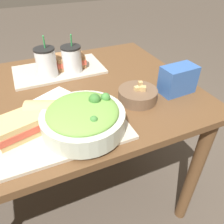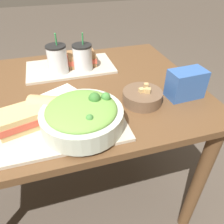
# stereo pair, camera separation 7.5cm
# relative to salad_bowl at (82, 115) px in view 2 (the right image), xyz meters

# --- Properties ---
(ground_plane) EXTENTS (12.00, 12.00, 0.00)m
(ground_plane) POSITION_rel_salad_bowl_xyz_m (-0.09, 0.28, -0.83)
(ground_plane) COLOR #4C4238
(dining_table) EXTENTS (1.31, 0.85, 0.77)m
(dining_table) POSITION_rel_salad_bowl_xyz_m (-0.09, 0.28, -0.17)
(dining_table) COLOR brown
(dining_table) RESTS_ON ground_plane
(tray_near) EXTENTS (0.43, 0.25, 0.01)m
(tray_near) POSITION_rel_salad_bowl_xyz_m (-0.07, 0.01, -0.05)
(tray_near) COLOR #BCB29E
(tray_near) RESTS_ON dining_table
(tray_far) EXTENTS (0.43, 0.25, 0.01)m
(tray_far) POSITION_rel_salad_bowl_xyz_m (0.02, 0.48, -0.05)
(tray_far) COLOR #BCB29E
(tray_far) RESTS_ON dining_table
(salad_bowl) EXTENTS (0.27, 0.27, 0.11)m
(salad_bowl) POSITION_rel_salad_bowl_xyz_m (0.00, 0.00, 0.00)
(salad_bowl) COLOR beige
(salad_bowl) RESTS_ON tray_near
(soup_bowl) EXTENTS (0.16, 0.16, 0.07)m
(soup_bowl) POSITION_rel_salad_bowl_xyz_m (0.26, 0.09, -0.03)
(soup_bowl) COLOR brown
(soup_bowl) RESTS_ON dining_table
(sandwich_near) EXTENTS (0.18, 0.14, 0.06)m
(sandwich_near) POSITION_rel_salad_bowl_xyz_m (-0.20, 0.06, -0.01)
(sandwich_near) COLOR tan
(sandwich_near) RESTS_ON tray_near
(baguette_near) EXTENTS (0.16, 0.12, 0.08)m
(baguette_near) POSITION_rel_salad_bowl_xyz_m (-0.10, 0.09, -0.01)
(baguette_near) COLOR tan
(baguette_near) RESTS_ON tray_near
(sandwich_far) EXTENTS (0.15, 0.11, 0.06)m
(sandwich_far) POSITION_rel_salad_bowl_xyz_m (0.08, 0.49, -0.01)
(sandwich_far) COLOR olive
(sandwich_far) RESTS_ON tray_far
(drink_cup_dark) EXTENTS (0.09, 0.09, 0.19)m
(drink_cup_dark) POSITION_rel_salad_bowl_xyz_m (-0.04, 0.43, 0.02)
(drink_cup_dark) COLOR silver
(drink_cup_dark) RESTS_ON tray_far
(drink_cup_red) EXTENTS (0.09, 0.09, 0.18)m
(drink_cup_red) POSITION_rel_salad_bowl_xyz_m (0.08, 0.43, 0.01)
(drink_cup_red) COLOR silver
(drink_cup_red) RESTS_ON tray_far
(chip_bag) EXTENTS (0.15, 0.09, 0.12)m
(chip_bag) POSITION_rel_salad_bowl_xyz_m (0.44, 0.09, -0.00)
(chip_bag) COLOR #335BA3
(chip_bag) RESTS_ON dining_table
(napkin_folded) EXTENTS (0.17, 0.16, 0.00)m
(napkin_folded) POSITION_rel_salad_bowl_xyz_m (-0.05, 0.25, -0.06)
(napkin_folded) COLOR silver
(napkin_folded) RESTS_ON dining_table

